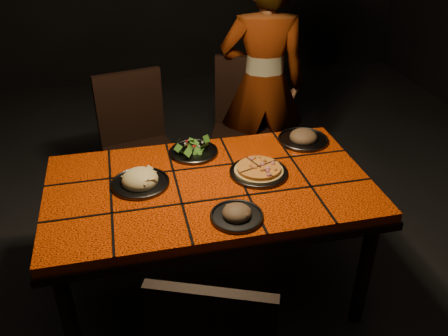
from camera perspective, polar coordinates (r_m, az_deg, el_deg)
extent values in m
cube|color=black|center=(2.85, -1.52, -14.84)|extent=(6.00, 7.00, 0.04)
cube|color=#DF3B07|center=(2.37, -1.77, -2.27)|extent=(1.60, 0.90, 0.05)
cube|color=black|center=(2.40, -1.75, -3.16)|extent=(1.62, 0.92, 0.04)
cylinder|color=black|center=(2.35, -17.99, -17.44)|extent=(0.07, 0.07, 0.66)
cylinder|color=black|center=(2.57, 16.48, -12.02)|extent=(0.07, 0.07, 0.66)
cylinder|color=black|center=(2.89, -17.37, -6.52)|extent=(0.07, 0.07, 0.66)
cylinder|color=black|center=(3.08, 10.21, -2.98)|extent=(0.07, 0.07, 0.66)
cube|color=black|center=(3.19, -9.81, 1.52)|extent=(0.53, 0.53, 0.04)
cube|color=black|center=(3.24, -11.27, 7.20)|extent=(0.45, 0.14, 0.49)
cylinder|color=black|center=(3.14, -11.62, -4.65)|extent=(0.04, 0.04, 0.46)
cylinder|color=black|center=(3.21, -5.41, -3.11)|extent=(0.04, 0.04, 0.46)
cylinder|color=black|center=(3.43, -13.19, -1.41)|extent=(0.04, 0.04, 0.46)
cylinder|color=black|center=(3.50, -7.48, -0.07)|extent=(0.04, 0.04, 0.46)
cube|color=black|center=(3.32, 2.45, 3.53)|extent=(0.59, 0.59, 0.04)
cube|color=black|center=(3.40, 2.86, 9.23)|extent=(0.45, 0.20, 0.50)
cylinder|color=black|center=(3.31, -1.12, -1.69)|extent=(0.04, 0.04, 0.47)
cylinder|color=black|center=(3.29, 5.29, -2.11)|extent=(0.04, 0.04, 0.47)
cylinder|color=black|center=(3.62, -0.31, 1.47)|extent=(0.04, 0.04, 0.47)
cylinder|color=black|center=(3.60, 5.55, 1.11)|extent=(0.04, 0.04, 0.47)
imported|color=brown|center=(3.36, 4.70, 9.97)|extent=(0.66, 0.50, 1.64)
cylinder|color=#39393E|center=(2.43, 4.19, -0.58)|extent=(0.30, 0.30, 0.01)
torus|color=#39393E|center=(2.43, 4.19, -0.42)|extent=(0.30, 0.30, 0.01)
cylinder|color=tan|center=(2.42, 4.20, -0.32)|extent=(0.32, 0.32, 0.01)
cylinder|color=gold|center=(2.42, 4.21, -0.02)|extent=(0.29, 0.29, 0.02)
cylinder|color=#39393E|center=(2.38, -10.02, -1.86)|extent=(0.29, 0.29, 0.01)
torus|color=#39393E|center=(2.37, -10.04, -1.70)|extent=(0.29, 0.29, 0.01)
ellipsoid|color=#CEBF88|center=(2.36, -10.08, -1.26)|extent=(0.17, 0.17, 0.09)
cylinder|color=#39393E|center=(2.61, -3.68, 1.89)|extent=(0.27, 0.27, 0.01)
torus|color=#39393E|center=(2.61, -3.69, 2.05)|extent=(0.27, 0.27, 0.01)
cylinder|color=#39393E|center=(2.12, 1.54, -5.87)|extent=(0.24, 0.24, 0.01)
torus|color=#39393E|center=(2.12, 1.55, -5.70)|extent=(0.24, 0.24, 0.01)
ellipsoid|color=brown|center=(2.10, 1.55, -5.32)|extent=(0.14, 0.14, 0.08)
cylinder|color=#39393E|center=(2.77, 9.49, 3.34)|extent=(0.29, 0.29, 0.01)
torus|color=#39393E|center=(2.77, 9.50, 3.48)|extent=(0.29, 0.29, 0.01)
ellipsoid|color=brown|center=(2.76, 9.54, 3.89)|extent=(0.17, 0.17, 0.10)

